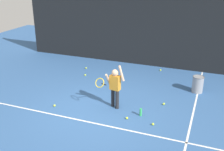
{
  "coord_description": "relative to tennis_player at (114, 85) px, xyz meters",
  "views": [
    {
      "loc": [
        3.04,
        -6.33,
        3.9
      ],
      "look_at": [
        0.24,
        0.83,
        0.85
      ],
      "focal_mm": 43.6,
      "sensor_mm": 36.0,
      "label": 1
    }
  ],
  "objects": [
    {
      "name": "tennis_ball_6",
      "position": [
        1.35,
        0.69,
        -0.69
      ],
      "size": [
        0.07,
        0.07,
        0.07
      ],
      "primitive_type": "sphere",
      "color": "#CCE033",
      "rests_on": "ground"
    },
    {
      "name": "fence_post_1",
      "position": [
        -3.0,
        4.15,
        0.8
      ],
      "size": [
        0.09,
        0.09,
        3.05
      ],
      "primitive_type": "cylinder",
      "color": "slate",
      "rests_on": "ground"
    },
    {
      "name": "tennis_ball_7",
      "position": [
        0.64,
        3.58,
        -0.69
      ],
      "size": [
        0.07,
        0.07,
        0.07
      ],
      "primitive_type": "sphere",
      "color": "#CCE033",
      "rests_on": "ground"
    },
    {
      "name": "ball_hopper",
      "position": [
        2.21,
        2.03,
        -0.44
      ],
      "size": [
        0.38,
        0.38,
        0.56
      ],
      "color": "gray",
      "rests_on": "ground"
    },
    {
      "name": "tennis_ball_4",
      "position": [
        -1.97,
        1.98,
        -0.69
      ],
      "size": [
        0.07,
        0.07,
        0.07
      ],
      "primitive_type": "sphere",
      "color": "#CCE033",
      "rests_on": "ground"
    },
    {
      "name": "fence_post_2",
      "position": [
        -0.47,
        4.15,
        0.8
      ],
      "size": [
        0.09,
        0.09,
        3.05
      ],
      "primitive_type": "cylinder",
      "color": "slate",
      "rests_on": "ground"
    },
    {
      "name": "fence_post_0",
      "position": [
        -5.53,
        4.15,
        0.8
      ],
      "size": [
        0.09,
        0.09,
        3.05
      ],
      "primitive_type": "cylinder",
      "color": "slate",
      "rests_on": "ground"
    },
    {
      "name": "court_line_sideline",
      "position": [
        2.25,
        0.56,
        -0.72
      ],
      "size": [
        0.05,
        9.0,
        0.0
      ],
      "primitive_type": "cube",
      "color": "white",
      "rests_on": "ground"
    },
    {
      "name": "court_line_baseline",
      "position": [
        -0.47,
        -1.05,
        -0.72
      ],
      "size": [
        9.0,
        0.05,
        0.0
      ],
      "primitive_type": "cube",
      "color": "white",
      "rests_on": "ground"
    },
    {
      "name": "tennis_ball_1",
      "position": [
        0.57,
        -0.52,
        -0.69
      ],
      "size": [
        0.07,
        0.07,
        0.07
      ],
      "primitive_type": "sphere",
      "color": "#CCE033",
      "rests_on": "ground"
    },
    {
      "name": "tennis_ball_2",
      "position": [
        1.32,
        -0.57,
        -0.69
      ],
      "size": [
        0.07,
        0.07,
        0.07
      ],
      "primitive_type": "sphere",
      "color": "#CCE033",
      "rests_on": "ground"
    },
    {
      "name": "tennis_ball_5",
      "position": [
        -1.7,
        -0.62,
        -0.69
      ],
      "size": [
        0.07,
        0.07,
        0.07
      ],
      "primitive_type": "sphere",
      "color": "#CCE033",
      "rests_on": "ground"
    },
    {
      "name": "ground_plane",
      "position": [
        -0.47,
        -0.44,
        -0.73
      ],
      "size": [
        20.0,
        20.0,
        0.0
      ],
      "primitive_type": "plane",
      "color": "#335B93"
    },
    {
      "name": "tennis_player",
      "position": [
        0.0,
        0.0,
        0.0
      ],
      "size": [
        0.79,
        0.57,
        1.35
      ],
      "rotation": [
        0.0,
        0.0,
        -0.16
      ],
      "color": "#232326",
      "rests_on": "ground"
    },
    {
      "name": "water_bottle",
      "position": [
        0.87,
        -0.2,
        -0.62
      ],
      "size": [
        0.07,
        0.07,
        0.22
      ],
      "primitive_type": "cylinder",
      "color": "green",
      "rests_on": "ground"
    },
    {
      "name": "fence_post_3",
      "position": [
        2.07,
        4.15,
        0.8
      ],
      "size": [
        0.09,
        0.09,
        3.05
      ],
      "primitive_type": "cylinder",
      "color": "slate",
      "rests_on": "ground"
    },
    {
      "name": "tennis_ball_8",
      "position": [
        -2.29,
        2.7,
        -0.69
      ],
      "size": [
        0.07,
        0.07,
        0.07
      ],
      "primitive_type": "sphere",
      "color": "#CCE033",
      "rests_on": "ground"
    },
    {
      "name": "back_fence_windscreen",
      "position": [
        -0.47,
        4.09,
        0.72
      ],
      "size": [
        10.43,
        0.08,
        2.9
      ],
      "primitive_type": "cube",
      "color": "black",
      "rests_on": "ground"
    }
  ]
}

